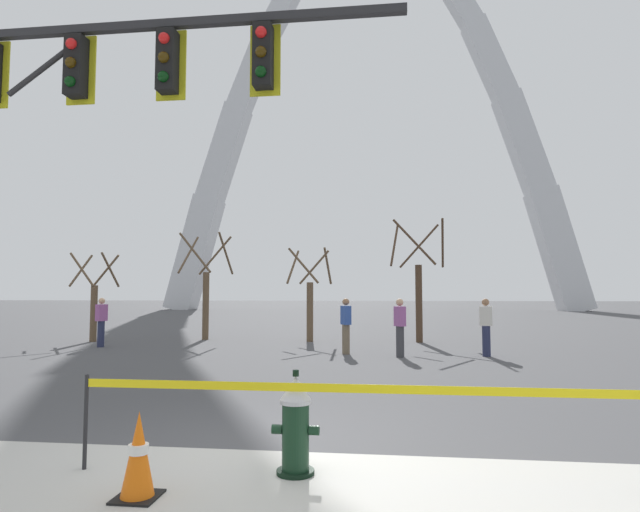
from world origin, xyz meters
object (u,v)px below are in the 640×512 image
object	(u,v)px
pedestrian_walking_right	(101,322)
pedestrian_near_trees	(486,327)
monument_arch	(368,133)
traffic_signal_gantry	(48,111)
traffic_cone_by_hydrant	(138,456)
fire_hydrant	(296,425)
pedestrian_walking_left	(346,325)
pedestrian_standing_center	(400,327)

from	to	relation	value
pedestrian_walking_right	pedestrian_near_trees	bearing A→B (deg)	-5.31
monument_arch	traffic_signal_gantry	bearing A→B (deg)	-94.02
traffic_cone_by_hydrant	monument_arch	size ratio (longest dim) A/B	0.02
fire_hydrant	traffic_signal_gantry	size ratio (longest dim) A/B	0.13
pedestrian_walking_left	traffic_signal_gantry	bearing A→B (deg)	-114.92
traffic_cone_by_hydrant	monument_arch	distance (m)	54.09
pedestrian_walking_left	pedestrian_walking_right	size ratio (longest dim) A/B	1.00
traffic_cone_by_hydrant	pedestrian_standing_center	bearing A→B (deg)	76.23
traffic_signal_gantry	pedestrian_walking_right	world-z (taller)	traffic_signal_gantry
fire_hydrant	pedestrian_walking_right	xyz separation A→B (m)	(-8.27, 11.04, 0.35)
monument_arch	pedestrian_near_trees	xyz separation A→B (m)	(4.28, -40.15, -18.04)
traffic_cone_by_hydrant	pedestrian_near_trees	distance (m)	11.75
traffic_cone_by_hydrant	pedestrian_near_trees	size ratio (longest dim) A/B	0.46
traffic_signal_gantry	pedestrian_near_trees	size ratio (longest dim) A/B	4.92
monument_arch	pedestrian_walking_right	distance (m)	43.68
fire_hydrant	traffic_cone_by_hydrant	xyz separation A→B (m)	(-1.22, -0.76, -0.11)
pedestrian_standing_center	pedestrian_walking_right	bearing A→B (deg)	170.70
traffic_cone_by_hydrant	pedestrian_walking_right	xyz separation A→B (m)	(-7.04, 11.79, 0.46)
fire_hydrant	pedestrian_walking_right	size ratio (longest dim) A/B	0.62
traffic_cone_by_hydrant	traffic_signal_gantry	distance (m)	5.58
pedestrian_standing_center	traffic_cone_by_hydrant	bearing A→B (deg)	-103.77
traffic_signal_gantry	pedestrian_walking_right	distance (m)	10.70
traffic_signal_gantry	pedestrian_walking_left	distance (m)	9.67
traffic_cone_by_hydrant	pedestrian_walking_left	distance (m)	10.84
traffic_signal_gantry	pedestrian_standing_center	bearing A→B (deg)	55.04
monument_arch	pedestrian_walking_left	xyz separation A→B (m)	(0.40, -40.04, -18.04)
pedestrian_walking_left	pedestrian_standing_center	xyz separation A→B (m)	(1.52, -0.56, 0.00)
traffic_signal_gantry	pedestrian_standing_center	size ratio (longest dim) A/B	4.92
fire_hydrant	monument_arch	xyz separation A→B (m)	(-0.63, 50.07, 18.39)
traffic_cone_by_hydrant	monument_arch	world-z (taller)	monument_arch
fire_hydrant	pedestrian_near_trees	world-z (taller)	pedestrian_near_trees
traffic_signal_gantry	monument_arch	bearing A→B (deg)	85.98
traffic_cone_by_hydrant	pedestrian_near_trees	bearing A→B (deg)	65.48
pedestrian_near_trees	pedestrian_standing_center	bearing A→B (deg)	-169.10
pedestrian_walking_left	pedestrian_near_trees	size ratio (longest dim) A/B	1.00
monument_arch	traffic_cone_by_hydrant	bearing A→B (deg)	-90.66
fire_hydrant	pedestrian_standing_center	bearing A→B (deg)	82.28
monument_arch	pedestrian_walking_left	distance (m)	43.92
fire_hydrant	pedestrian_walking_left	world-z (taller)	pedestrian_walking_left
traffic_signal_gantry	pedestrian_walking_left	xyz separation A→B (m)	(3.78, 8.14, -3.59)
monument_arch	pedestrian_near_trees	bearing A→B (deg)	-83.91
traffic_cone_by_hydrant	monument_arch	xyz separation A→B (m)	(0.59, 50.83, 18.50)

